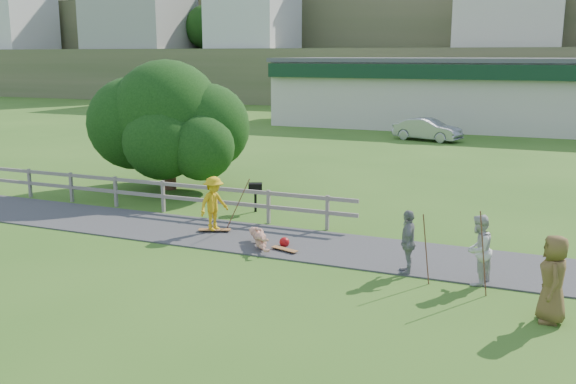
% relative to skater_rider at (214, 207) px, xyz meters
% --- Properties ---
extents(ground, '(260.00, 260.00, 0.00)m').
position_rel_skater_rider_xyz_m(ground, '(1.06, -1.64, -0.82)').
color(ground, '#31601B').
rests_on(ground, ground).
extents(path, '(34.00, 3.00, 0.04)m').
position_rel_skater_rider_xyz_m(path, '(1.06, -0.14, -0.80)').
color(path, '#38383B').
rests_on(path, ground).
extents(fence, '(15.05, 0.10, 1.10)m').
position_rel_skater_rider_xyz_m(fence, '(-3.56, 1.66, -0.10)').
color(fence, slate).
rests_on(fence, ground).
extents(strip_mall, '(32.50, 10.75, 5.10)m').
position_rel_skater_rider_xyz_m(strip_mall, '(5.06, 33.30, 1.75)').
color(strip_mall, beige).
rests_on(strip_mall, ground).
extents(skater_rider, '(0.91, 1.20, 1.65)m').
position_rel_skater_rider_xyz_m(skater_rider, '(0.00, 0.00, 0.00)').
color(skater_rider, gold).
rests_on(skater_rider, ground).
extents(skater_fallen, '(1.52, 1.27, 0.59)m').
position_rel_skater_rider_xyz_m(skater_fallen, '(1.95, -0.88, -0.53)').
color(skater_fallen, tan).
rests_on(skater_fallen, ground).
extents(spectator_a, '(0.86, 0.98, 1.69)m').
position_rel_skater_rider_xyz_m(spectator_a, '(7.93, -1.51, 0.02)').
color(spectator_a, silver).
rests_on(spectator_a, ground).
extents(spectator_b, '(0.60, 1.02, 1.63)m').
position_rel_skater_rider_xyz_m(spectator_b, '(6.25, -1.42, -0.01)').
color(spectator_b, gray).
rests_on(spectator_b, ground).
extents(spectator_c, '(0.69, 0.96, 1.83)m').
position_rel_skater_rider_xyz_m(spectator_c, '(9.58, -3.18, 0.09)').
color(spectator_c, brown).
rests_on(spectator_c, ground).
extents(car_silver, '(4.53, 2.56, 1.41)m').
position_rel_skater_rider_xyz_m(car_silver, '(1.81, 24.15, -0.12)').
color(car_silver, '#95979C').
rests_on(car_silver, ground).
extents(tree, '(7.06, 7.06, 4.36)m').
position_rel_skater_rider_xyz_m(tree, '(-4.90, 5.05, 1.36)').
color(tree, black).
rests_on(tree, ground).
extents(bbq, '(0.57, 0.52, 1.01)m').
position_rel_skater_rider_xyz_m(bbq, '(-0.02, 2.92, -0.32)').
color(bbq, black).
rests_on(bbq, ground).
extents(longboard_rider, '(1.00, 0.59, 0.11)m').
position_rel_skater_rider_xyz_m(longboard_rider, '(0.00, 0.00, -0.77)').
color(longboard_rider, brown).
rests_on(longboard_rider, ground).
extents(longboard_fallen, '(0.85, 0.44, 0.09)m').
position_rel_skater_rider_xyz_m(longboard_fallen, '(2.75, -0.98, -0.78)').
color(longboard_fallen, brown).
rests_on(longboard_fallen, ground).
extents(helmet, '(0.29, 0.29, 0.29)m').
position_rel_skater_rider_xyz_m(helmet, '(2.55, -0.53, -0.68)').
color(helmet, '#A80D10').
rests_on(helmet, ground).
extents(pole_rider, '(0.03, 0.03, 1.88)m').
position_rel_skater_rider_xyz_m(pole_rider, '(0.60, 0.40, 0.12)').
color(pole_rider, brown).
rests_on(pole_rider, ground).
extents(pole_spec_left, '(0.03, 0.03, 1.71)m').
position_rel_skater_rider_xyz_m(pole_spec_left, '(6.79, -1.95, 0.03)').
color(pole_spec_left, brown).
rests_on(pole_spec_left, ground).
extents(pole_spec_right, '(0.03, 0.03, 1.97)m').
position_rel_skater_rider_xyz_m(pole_spec_right, '(8.11, -2.21, 0.16)').
color(pole_spec_right, brown).
rests_on(pole_spec_right, ground).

